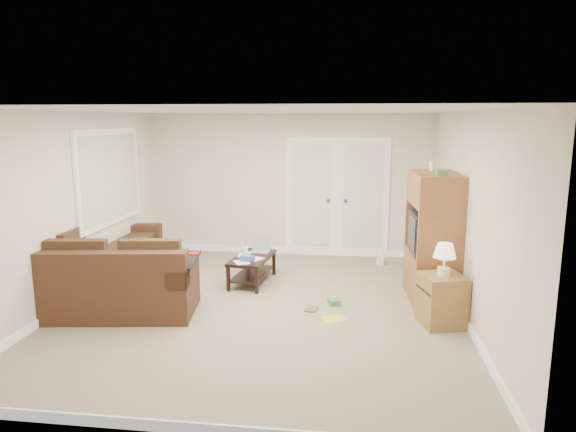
# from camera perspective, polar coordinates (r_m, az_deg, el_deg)

# --- Properties ---
(floor) EXTENTS (5.50, 5.50, 0.00)m
(floor) POSITION_cam_1_polar(r_m,az_deg,el_deg) (6.75, -2.88, -10.12)
(floor) COLOR gray
(floor) RESTS_ON ground
(ceiling) EXTENTS (5.00, 5.50, 0.02)m
(ceiling) POSITION_cam_1_polar(r_m,az_deg,el_deg) (6.31, -3.10, 11.62)
(ceiling) COLOR silver
(ceiling) RESTS_ON wall_back
(wall_left) EXTENTS (0.02, 5.50, 2.50)m
(wall_left) POSITION_cam_1_polar(r_m,az_deg,el_deg) (7.28, -22.73, 0.80)
(wall_left) COLOR #F0E3D0
(wall_left) RESTS_ON floor
(wall_right) EXTENTS (0.02, 5.50, 2.50)m
(wall_right) POSITION_cam_1_polar(r_m,az_deg,el_deg) (6.45, 19.42, -0.16)
(wall_right) COLOR #F0E3D0
(wall_right) RESTS_ON floor
(wall_back) EXTENTS (5.00, 0.02, 2.50)m
(wall_back) POSITION_cam_1_polar(r_m,az_deg,el_deg) (9.10, 0.12, 3.47)
(wall_back) COLOR #F0E3D0
(wall_back) RESTS_ON floor
(wall_front) EXTENTS (5.00, 0.02, 2.50)m
(wall_front) POSITION_cam_1_polar(r_m,az_deg,el_deg) (3.81, -10.44, -7.03)
(wall_front) COLOR #F0E3D0
(wall_front) RESTS_ON floor
(baseboards) EXTENTS (5.00, 5.50, 0.10)m
(baseboards) POSITION_cam_1_polar(r_m,az_deg,el_deg) (6.73, -2.88, -9.72)
(baseboards) COLOR white
(baseboards) RESTS_ON floor
(french_doors) EXTENTS (1.80, 0.05, 2.13)m
(french_doors) POSITION_cam_1_polar(r_m,az_deg,el_deg) (9.03, 5.45, 1.99)
(french_doors) COLOR white
(french_doors) RESTS_ON floor
(window_left) EXTENTS (0.05, 1.92, 1.42)m
(window_left) POSITION_cam_1_polar(r_m,az_deg,el_deg) (8.10, -19.15, 4.12)
(window_left) COLOR white
(window_left) RESTS_ON wall_left
(sectional_sofa) EXTENTS (2.28, 2.96, 0.88)m
(sectional_sofa) POSITION_cam_1_polar(r_m,az_deg,el_deg) (7.48, -18.75, -5.78)
(sectional_sofa) COLOR #492D1C
(sectional_sofa) RESTS_ON floor
(coffee_table) EXTENTS (0.60, 1.03, 0.67)m
(coffee_table) POSITION_cam_1_polar(r_m,az_deg,el_deg) (7.68, -3.94, -5.79)
(coffee_table) COLOR black
(coffee_table) RESTS_ON floor
(tv_armoire) EXTENTS (0.64, 1.10, 1.84)m
(tv_armoire) POSITION_cam_1_polar(r_m,az_deg,el_deg) (7.05, 15.82, -2.24)
(tv_armoire) COLOR brown
(tv_armoire) RESTS_ON floor
(side_cabinet) EXTENTS (0.57, 0.57, 0.99)m
(side_cabinet) POSITION_cam_1_polar(r_m,az_deg,el_deg) (6.36, 16.76, -8.50)
(side_cabinet) COLOR olive
(side_cabinet) RESTS_ON floor
(space_heater) EXTENTS (0.13, 0.11, 0.29)m
(space_heater) POSITION_cam_1_polar(r_m,az_deg,el_deg) (8.73, 10.24, -4.41)
(space_heater) COLOR white
(space_heater) RESTS_ON floor
(floor_magazine) EXTENTS (0.35, 0.32, 0.01)m
(floor_magazine) POSITION_cam_1_polar(r_m,az_deg,el_deg) (6.39, 5.14, -11.33)
(floor_magazine) COLOR yellow
(floor_magazine) RESTS_ON floor
(floor_greenbox) EXTENTS (0.18, 0.21, 0.07)m
(floor_greenbox) POSITION_cam_1_polar(r_m,az_deg,el_deg) (6.86, 5.12, -9.47)
(floor_greenbox) COLOR #3D873E
(floor_greenbox) RESTS_ON floor
(floor_book) EXTENTS (0.18, 0.23, 0.02)m
(floor_book) POSITION_cam_1_polar(r_m,az_deg,el_deg) (6.69, 1.93, -10.24)
(floor_book) COLOR brown
(floor_book) RESTS_ON floor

